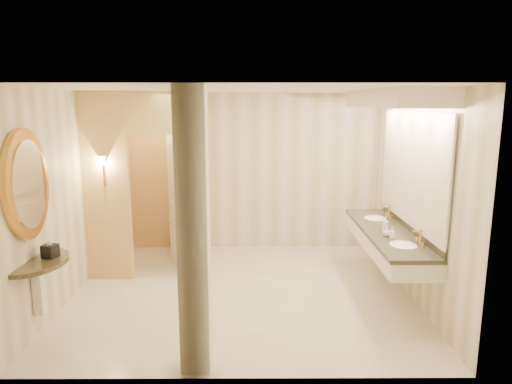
{
  "coord_description": "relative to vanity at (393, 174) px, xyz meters",
  "views": [
    {
      "loc": [
        0.17,
        -5.85,
        2.54
      ],
      "look_at": [
        0.2,
        0.2,
        1.35
      ],
      "focal_mm": 32.0,
      "sensor_mm": 36.0,
      "label": 1
    }
  ],
  "objects": [
    {
      "name": "floor",
      "position": [
        -1.98,
        0.01,
        -1.63
      ],
      "size": [
        4.5,
        4.5,
        0.0
      ],
      "primitive_type": "plane",
      "color": "beige",
      "rests_on": "ground"
    },
    {
      "name": "ceiling",
      "position": [
        -1.98,
        0.01,
        1.07
      ],
      "size": [
        4.5,
        4.5,
        0.0
      ],
      "primitive_type": "plane",
      "rotation": [
        3.14,
        0.0,
        0.0
      ],
      "color": "silver",
      "rests_on": "wall_back"
    },
    {
      "name": "wall_back",
      "position": [
        -1.98,
        2.01,
        -0.28
      ],
      "size": [
        4.5,
        0.02,
        2.7
      ],
      "primitive_type": "cube",
      "color": "beige",
      "rests_on": "floor"
    },
    {
      "name": "wall_front",
      "position": [
        -1.98,
        -1.99,
        -0.28
      ],
      "size": [
        4.5,
        0.02,
        2.7
      ],
      "primitive_type": "cube",
      "color": "beige",
      "rests_on": "floor"
    },
    {
      "name": "wall_left",
      "position": [
        -4.23,
        0.01,
        -0.28
      ],
      "size": [
        0.02,
        4.0,
        2.7
      ],
      "primitive_type": "cube",
      "color": "beige",
      "rests_on": "floor"
    },
    {
      "name": "wall_right",
      "position": [
        0.27,
        0.01,
        -0.28
      ],
      "size": [
        0.02,
        4.0,
        2.7
      ],
      "primitive_type": "cube",
      "color": "beige",
      "rests_on": "floor"
    },
    {
      "name": "toilet_closet",
      "position": [
        -3.1,
        0.98,
        -0.24
      ],
      "size": [
        1.5,
        1.55,
        2.7
      ],
      "color": "#E6BF78",
      "rests_on": "floor"
    },
    {
      "name": "wall_sconce",
      "position": [
        -3.9,
        0.44,
        0.1
      ],
      "size": [
        0.14,
        0.14,
        0.42
      ],
      "color": "#D48F44",
      "rests_on": "toilet_closet"
    },
    {
      "name": "vanity",
      "position": [
        0.0,
        0.0,
        0.0
      ],
      "size": [
        0.75,
        2.56,
        2.09
      ],
      "color": "silver",
      "rests_on": "floor"
    },
    {
      "name": "console_shelf",
      "position": [
        -4.19,
        -1.15,
        -0.29
      ],
      "size": [
        0.9,
        0.9,
        1.9
      ],
      "color": "black",
      "rests_on": "floor"
    },
    {
      "name": "pillar",
      "position": [
        -2.37,
        -1.79,
        -0.28
      ],
      "size": [
        0.28,
        0.28,
        2.7
      ],
      "primitive_type": "cube",
      "color": "silver",
      "rests_on": "floor"
    },
    {
      "name": "tissue_box",
      "position": [
        -4.04,
        -1.07,
        -0.68
      ],
      "size": [
        0.17,
        0.17,
        0.14
      ],
      "primitive_type": "cube",
      "rotation": [
        0.0,
        0.0,
        -0.28
      ],
      "color": "black",
      "rests_on": "console_shelf"
    },
    {
      "name": "toilet",
      "position": [
        -3.09,
        1.76,
        -1.3
      ],
      "size": [
        0.47,
        0.7,
        0.66
      ],
      "primitive_type": "imported",
      "rotation": [
        0.0,
        0.0,
        3.3
      ],
      "color": "white",
      "rests_on": "floor"
    },
    {
      "name": "soap_bottle_a",
      "position": [
        -0.09,
        -0.37,
        -0.69
      ],
      "size": [
        0.07,
        0.07,
        0.13
      ],
      "primitive_type": "imported",
      "rotation": [
        0.0,
        0.0,
        -0.26
      ],
      "color": "beige",
      "rests_on": "vanity"
    },
    {
      "name": "soap_bottle_b",
      "position": [
        -0.14,
        -0.3,
        -0.7
      ],
      "size": [
        0.11,
        0.11,
        0.12
      ],
      "primitive_type": "imported",
      "rotation": [
        0.0,
        0.0,
        0.26
      ],
      "color": "silver",
      "rests_on": "vanity"
    },
    {
      "name": "soap_bottle_c",
      "position": [
        -0.1,
        -0.12,
        -0.65
      ],
      "size": [
        0.1,
        0.1,
        0.21
      ],
      "primitive_type": "imported",
      "rotation": [
        0.0,
        0.0,
        -0.29
      ],
      "color": "#C6B28C",
      "rests_on": "vanity"
    }
  ]
}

